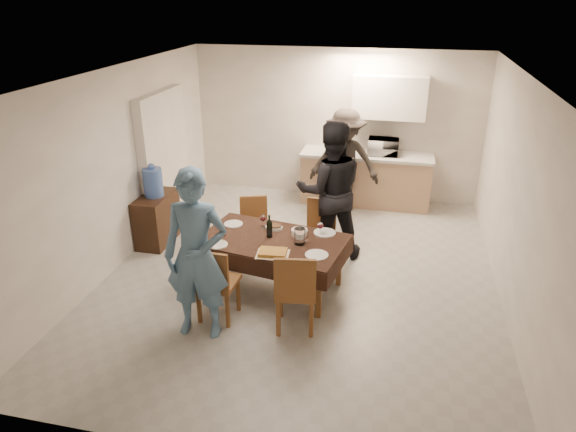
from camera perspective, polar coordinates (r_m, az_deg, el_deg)
name	(u,v)px	position (r m, az deg, el deg)	size (l,w,h in m)	color
floor	(301,274)	(6.90, 1.48, -6.48)	(5.00, 6.00, 0.02)	#9E9F9A
ceiling	(304,75)	(6.01, 1.76, 15.40)	(5.00, 6.00, 0.02)	white
wall_back	(335,125)	(9.17, 5.30, 10.07)	(5.00, 0.02, 2.60)	silver
wall_front	(221,326)	(3.76, -7.48, -12.08)	(5.00, 0.02, 2.60)	silver
wall_left	(118,169)	(7.21, -18.36, 5.02)	(0.02, 6.00, 2.60)	silver
wall_right	(518,200)	(6.38, 24.21, 1.66)	(0.02, 6.00, 2.60)	silver
stub_partition	(165,160)	(8.25, -13.55, 6.08)	(0.15, 1.40, 2.10)	beige
kitchen_base_cabinet	(365,180)	(9.06, 8.58, 3.97)	(2.20, 0.60, 0.86)	tan
kitchen_worktop	(367,155)	(8.92, 8.76, 6.71)	(2.24, 0.64, 0.05)	beige
upper_cabinet	(390,97)	(8.81, 11.22, 12.81)	(1.20, 0.34, 0.70)	white
dining_table	(273,241)	(6.30, -1.73, -2.84)	(1.91, 1.32, 0.68)	black
chair_near_left	(215,277)	(5.77, -8.16, -6.77)	(0.44, 0.44, 0.51)	brown
chair_near_right	(294,285)	(5.53, 0.68, -7.70)	(0.51, 0.51, 0.53)	brown
chair_far_left	(253,225)	(7.05, -3.93, -1.04)	(0.49, 0.50, 0.46)	brown
chair_far_right	(318,230)	(6.85, 3.30, -1.56)	(0.42, 0.42, 0.48)	brown
console	(157,219)	(7.84, -14.33, -0.31)	(0.40, 0.80, 0.74)	#311D10
water_jug	(153,182)	(7.62, -14.77, 3.63)	(0.28, 0.28, 0.41)	#4A72CA
wine_bottle	(269,226)	(6.28, -2.08, -1.14)	(0.07, 0.07, 0.29)	black
water_pitcher	(300,236)	(6.13, 1.31, -2.26)	(0.13, 0.13, 0.20)	white
savoury_tart	(273,253)	(5.93, -1.70, -4.08)	(0.37, 0.28, 0.05)	#A97A31
salad_bowl	(299,232)	(6.37, 1.28, -1.82)	(0.20, 0.20, 0.08)	silver
mushroom_dish	(274,228)	(6.54, -1.56, -1.32)	(0.21, 0.21, 0.04)	silver
wine_glass_a	(223,237)	(6.18, -7.27, -2.33)	(0.08, 0.08, 0.18)	white
wine_glass_b	(320,228)	(6.37, 3.61, -1.40)	(0.08, 0.08, 0.17)	white
wine_glass_c	(263,221)	(6.56, -2.80, -0.54)	(0.08, 0.08, 0.18)	white
plate_near_left	(218,245)	(6.20, -7.82, -3.17)	(0.24, 0.24, 0.01)	silver
plate_near_right	(317,255)	(5.92, 3.20, -4.35)	(0.27, 0.27, 0.02)	silver
plate_far_left	(233,224)	(6.70, -6.08, -0.89)	(0.24, 0.24, 0.01)	silver
plate_far_right	(325,233)	(6.44, 4.10, -1.87)	(0.28, 0.28, 0.02)	silver
microwave	(383,147)	(8.86, 10.54, 7.58)	(0.50, 0.34, 0.28)	white
person_near	(196,256)	(5.45, -10.14, -4.35)	(0.69, 0.45, 1.89)	#50759A
person_far	(330,191)	(7.02, 4.71, 2.81)	(0.94, 0.73, 1.94)	black
person_kitchen	(344,162)	(8.52, 6.30, 5.97)	(1.13, 0.65, 1.75)	black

